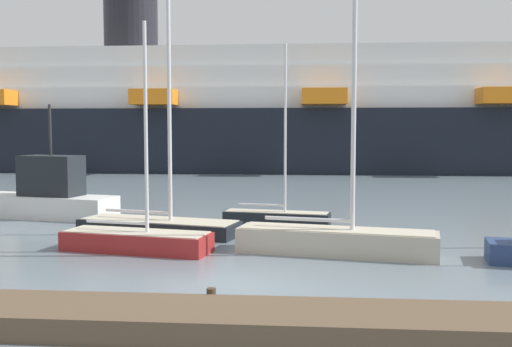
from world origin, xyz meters
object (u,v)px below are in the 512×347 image
at_px(sailboat_5, 159,221).
at_px(sailboat_6, 336,237).
at_px(cruise_ship, 319,115).
at_px(fishing_boat_0, 48,195).
at_px(sailboat_1, 277,215).
at_px(sailboat_0, 137,239).

xyz_separation_m(sailboat_5, sailboat_6, (7.75, -3.68, 0.09)).
distance_m(sailboat_6, cruise_ship, 46.70).
relative_size(sailboat_5, fishing_boat_0, 1.67).
height_order(sailboat_1, sailboat_5, sailboat_5).
distance_m(sailboat_0, sailboat_5, 3.76).
relative_size(sailboat_1, sailboat_5, 0.66).
bearing_deg(sailboat_0, fishing_boat_0, 142.37).
relative_size(sailboat_0, sailboat_6, 0.72).
bearing_deg(fishing_boat_0, sailboat_6, -16.03).
xyz_separation_m(sailboat_0, sailboat_5, (-0.05, 3.76, 0.10)).
bearing_deg(sailboat_5, cruise_ship, 92.96).
bearing_deg(sailboat_1, cruise_ship, 94.92).
bearing_deg(sailboat_6, sailboat_5, 165.51).
bearing_deg(sailboat_1, fishing_boat_0, -177.73).
distance_m(sailboat_0, fishing_boat_0, 10.83).
bearing_deg(cruise_ship, sailboat_5, -100.91).
bearing_deg(sailboat_0, sailboat_5, 101.70).
relative_size(sailboat_1, cruise_ship, 0.07).
bearing_deg(cruise_ship, sailboat_0, -100.01).
distance_m(sailboat_5, cruise_ship, 43.79).
distance_m(sailboat_5, fishing_boat_0, 8.34).
relative_size(sailboat_0, sailboat_1, 1.00).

